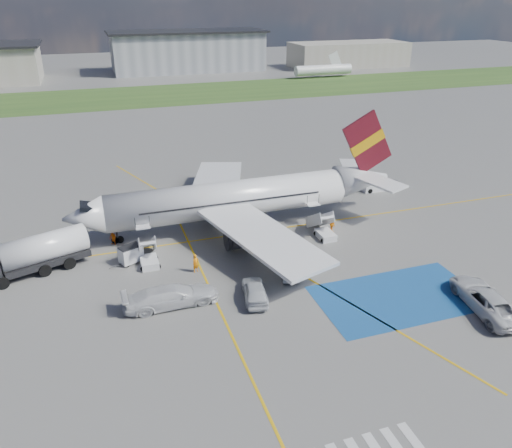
{
  "coord_description": "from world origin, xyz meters",
  "views": [
    {
      "loc": [
        -12.98,
        -34.34,
        23.74
      ],
      "look_at": [
        0.75,
        6.81,
        3.5
      ],
      "focal_mm": 35.0,
      "sensor_mm": 36.0,
      "label": 1
    }
  ],
  "objects_px": {
    "car_silver_a": "(255,291)",
    "van_white_a": "(486,296)",
    "belt_loader": "(380,187)",
    "van_white_b": "(171,293)",
    "fuel_tanker": "(31,259)",
    "car_silver_b": "(288,267)",
    "airliner": "(242,198)",
    "gpu_cart": "(131,255)"
  },
  "relations": [
    {
      "from": "fuel_tanker",
      "to": "car_silver_b",
      "type": "bearing_deg",
      "value": -37.64
    },
    {
      "from": "car_silver_b",
      "to": "van_white_b",
      "type": "xyz_separation_m",
      "value": [
        -11.11,
        -1.61,
        0.44
      ]
    },
    {
      "from": "airliner",
      "to": "belt_loader",
      "type": "xyz_separation_m",
      "value": [
        20.55,
        5.02,
        -2.99
      ]
    },
    {
      "from": "fuel_tanker",
      "to": "airliner",
      "type": "bearing_deg",
      "value": -8.87
    },
    {
      "from": "belt_loader",
      "to": "car_silver_a",
      "type": "xyz_separation_m",
      "value": [
        -23.81,
        -19.38,
        0.41
      ]
    },
    {
      "from": "belt_loader",
      "to": "van_white_b",
      "type": "bearing_deg",
      "value": -150.56
    },
    {
      "from": "van_white_a",
      "to": "van_white_b",
      "type": "distance_m",
      "value": 25.88
    },
    {
      "from": "fuel_tanker",
      "to": "gpu_cart",
      "type": "height_order",
      "value": "fuel_tanker"
    },
    {
      "from": "fuel_tanker",
      "to": "van_white_a",
      "type": "distance_m",
      "value": 39.98
    },
    {
      "from": "car_silver_b",
      "to": "van_white_b",
      "type": "distance_m",
      "value": 11.23
    },
    {
      "from": "airliner",
      "to": "van_white_b",
      "type": "bearing_deg",
      "value": -127.86
    },
    {
      "from": "fuel_tanker",
      "to": "van_white_a",
      "type": "height_order",
      "value": "fuel_tanker"
    },
    {
      "from": "airliner",
      "to": "car_silver_b",
      "type": "distance_m",
      "value": 11.76
    },
    {
      "from": "belt_loader",
      "to": "van_white_a",
      "type": "bearing_deg",
      "value": -104.26
    },
    {
      "from": "airliner",
      "to": "gpu_cart",
      "type": "height_order",
      "value": "airliner"
    },
    {
      "from": "car_silver_a",
      "to": "van_white_a",
      "type": "relative_size",
      "value": 0.79
    },
    {
      "from": "car_silver_b",
      "to": "van_white_a",
      "type": "height_order",
      "value": "van_white_a"
    },
    {
      "from": "car_silver_b",
      "to": "gpu_cart",
      "type": "bearing_deg",
      "value": -12.82
    },
    {
      "from": "van_white_a",
      "to": "airliner",
      "type": "bearing_deg",
      "value": -47.38
    },
    {
      "from": "car_silver_b",
      "to": "van_white_a",
      "type": "distance_m",
      "value": 16.78
    },
    {
      "from": "fuel_tanker",
      "to": "car_silver_a",
      "type": "height_order",
      "value": "fuel_tanker"
    },
    {
      "from": "gpu_cart",
      "to": "belt_loader",
      "type": "relative_size",
      "value": 0.45
    },
    {
      "from": "belt_loader",
      "to": "gpu_cart",
      "type": "bearing_deg",
      "value": -164.85
    },
    {
      "from": "fuel_tanker",
      "to": "belt_loader",
      "type": "relative_size",
      "value": 1.98
    },
    {
      "from": "gpu_cart",
      "to": "belt_loader",
      "type": "bearing_deg",
      "value": -8.46
    },
    {
      "from": "airliner",
      "to": "van_white_b",
      "type": "distance_m",
      "value": 16.65
    },
    {
      "from": "fuel_tanker",
      "to": "van_white_b",
      "type": "xyz_separation_m",
      "value": [
        11.32,
        -9.33,
        -0.34
      ]
    },
    {
      "from": "belt_loader",
      "to": "van_white_b",
      "type": "distance_m",
      "value": 35.6
    },
    {
      "from": "car_silver_a",
      "to": "van_white_a",
      "type": "height_order",
      "value": "van_white_a"
    },
    {
      "from": "gpu_cart",
      "to": "car_silver_b",
      "type": "xyz_separation_m",
      "value": [
        13.56,
        -6.82,
        -0.07
      ]
    },
    {
      "from": "car_silver_a",
      "to": "van_white_b",
      "type": "height_order",
      "value": "van_white_b"
    },
    {
      "from": "belt_loader",
      "to": "van_white_b",
      "type": "relative_size",
      "value": 0.92
    },
    {
      "from": "airliner",
      "to": "fuel_tanker",
      "type": "relative_size",
      "value": 3.42
    },
    {
      "from": "gpu_cart",
      "to": "car_silver_b",
      "type": "height_order",
      "value": "gpu_cart"
    },
    {
      "from": "gpu_cart",
      "to": "van_white_b",
      "type": "relative_size",
      "value": 0.42
    },
    {
      "from": "gpu_cart",
      "to": "car_silver_a",
      "type": "distance_m",
      "value": 13.49
    },
    {
      "from": "fuel_tanker",
      "to": "gpu_cart",
      "type": "xyz_separation_m",
      "value": [
        8.87,
        -0.9,
        -0.7
      ]
    },
    {
      "from": "van_white_b",
      "to": "gpu_cart",
      "type": "bearing_deg",
      "value": 15.41
    },
    {
      "from": "fuel_tanker",
      "to": "car_silver_b",
      "type": "height_order",
      "value": "fuel_tanker"
    },
    {
      "from": "airliner",
      "to": "van_white_a",
      "type": "distance_m",
      "value": 26.02
    },
    {
      "from": "belt_loader",
      "to": "van_white_b",
      "type": "xyz_separation_m",
      "value": [
        -30.68,
        -18.05,
        0.76
      ]
    },
    {
      "from": "gpu_cart",
      "to": "car_silver_a",
      "type": "xyz_separation_m",
      "value": [
        9.32,
        -9.76,
        0.02
      ]
    }
  ]
}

